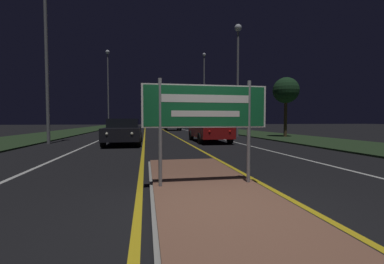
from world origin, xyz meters
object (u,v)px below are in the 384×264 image
Objects in this scene: car_receding_3 at (185,124)px; streetlight_right_near at (238,62)px; car_receding_0 at (209,129)px; car_receding_2 at (172,124)px; streetlight_left_near at (46,34)px; streetlight_right_far at (204,85)px; car_receding_1 at (216,127)px; streetlight_left_far at (108,78)px; highway_sign at (206,110)px; car_approaching_0 at (124,131)px.

streetlight_right_near is at bearing -88.54° from car_receding_3.
car_receding_0 is at bearing -127.64° from streetlight_right_near.
car_receding_2 reaches higher than car_receding_0.
streetlight_right_far reaches higher than streetlight_left_near.
streetlight_right_near is 6.81m from car_receding_1.
streetlight_left_far is 26.17m from car_receding_0.
highway_sign is at bearing -94.59° from car_receding_2.
streetlight_left_near is 2.25× the size of car_receding_2.
car_receding_3 is at bearing 84.41° from car_receding_0.
streetlight_right_far is (0.48, 14.18, 0.06)m from streetlight_right_near.
streetlight_right_far is at bearing -83.89° from car_receding_3.
streetlight_right_near reaches higher than car_receding_0.
streetlight_right_near is at bearing -91.92° from streetlight_right_far.
car_receding_0 is 29.08m from car_receding_3.
highway_sign is 13.67m from streetlight_left_near.
car_receding_2 is (2.33, 29.05, -0.73)m from highway_sign.
highway_sign is 10.92m from car_receding_0.
streetlight_right_near is 2.22× the size of car_receding_1.
car_receding_3 is (-1.10, 10.28, -5.34)m from streetlight_right_far.
car_receding_2 reaches higher than car_receding_3.
car_receding_3 is 30.64m from car_approaching_0.
streetlight_left_far reaches higher than car_approaching_0.
streetlight_left_far is at bearing 111.31° from car_receding_0.
streetlight_left_far reaches higher than highway_sign.
car_receding_2 is at bearing 85.41° from highway_sign.
car_receding_0 is 5.12m from car_approaching_0.
highway_sign is 0.59× the size of car_receding_2.
streetlight_left_far is 1.27× the size of streetlight_right_near.
streetlight_left_far is (-6.47, 34.11, 5.96)m from highway_sign.
streetlight_left_near is 23.13m from streetlight_left_far.
car_approaching_0 is (-8.54, -5.14, -5.31)m from streetlight_right_near.
streetlight_right_near is at bearing -56.45° from streetlight_left_far.
streetlight_right_far is at bearing 78.10° from car_receding_0.
streetlight_left_near is at bearing -162.59° from streetlight_right_near.
highway_sign is at bearing -76.63° from car_approaching_0.
streetlight_right_near is 0.87× the size of streetlight_right_far.
car_approaching_0 is at bearing 103.37° from highway_sign.
streetlight_left_far is 2.45× the size of car_approaching_0.
streetlight_left_far is at bearing 99.64° from car_approaching_0.
car_receding_3 is at bearing 75.03° from car_approaching_0.
streetlight_left_far is 2.77× the size of car_receding_2.
car_receding_0 is at bearing -101.90° from streetlight_right_far.
streetlight_left_far is 14.79m from car_receding_3.
car_receding_3 reaches higher than car_receding_1.
streetlight_left_far is at bearing 89.65° from streetlight_left_near.
car_receding_1 is 20.28m from car_receding_3.
streetlight_right_far is at bearing 88.08° from streetlight_right_near.
highway_sign is 0.56× the size of car_receding_3.
streetlight_right_near is 1.92× the size of car_receding_0.
streetlight_left_near is 20.83m from car_receding_2.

